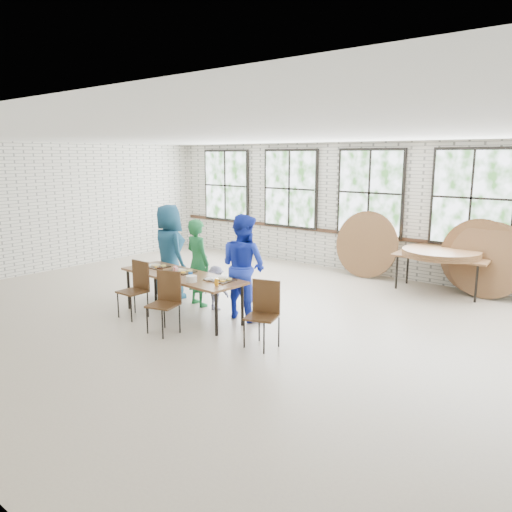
% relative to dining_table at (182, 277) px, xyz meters
% --- Properties ---
extents(room, '(12.00, 12.00, 12.00)m').
position_rel_dining_table_xyz_m(room, '(0.95, 4.84, 1.14)').
color(room, '#B6A891').
rests_on(room, ground).
extents(dining_table, '(2.44, 0.92, 0.74)m').
position_rel_dining_table_xyz_m(dining_table, '(0.00, 0.00, 0.00)').
color(dining_table, brown).
rests_on(dining_table, ground).
extents(chair_near_left, '(0.42, 0.41, 0.95)m').
position_rel_dining_table_xyz_m(chair_near_left, '(-0.62, -0.47, -0.13)').
color(chair_near_left, '#482E18').
rests_on(chair_near_left, ground).
extents(chair_near_right, '(0.52, 0.51, 0.95)m').
position_rel_dining_table_xyz_m(chair_near_right, '(0.35, -0.65, -0.13)').
color(chair_near_right, '#482E18').
rests_on(chair_near_right, ground).
extents(chair_spare, '(0.53, 0.52, 0.95)m').
position_rel_dining_table_xyz_m(chair_spare, '(1.87, -0.14, -0.13)').
color(chair_spare, '#482E18').
rests_on(chair_spare, ground).
extents(adult_teal, '(1.00, 0.78, 1.80)m').
position_rel_dining_table_xyz_m(adult_teal, '(-1.06, 0.65, 0.21)').
color(adult_teal, navy).
rests_on(adult_teal, ground).
extents(adult_green, '(0.64, 0.49, 1.59)m').
position_rel_dining_table_xyz_m(adult_green, '(-0.29, 0.65, 0.10)').
color(adult_green, '#1C6C36').
rests_on(adult_green, ground).
extents(toddler, '(0.54, 0.35, 0.79)m').
position_rel_dining_table_xyz_m(toddler, '(0.16, 0.65, -0.29)').
color(toddler, '#161440').
rests_on(toddler, ground).
extents(adult_blue, '(0.90, 0.72, 1.76)m').
position_rel_dining_table_xyz_m(adult_blue, '(0.80, 0.65, 0.19)').
color(adult_blue, '#1B33C1').
rests_on(adult_blue, ground).
extents(storage_table, '(1.86, 0.90, 0.74)m').
position_rel_dining_table_xyz_m(storage_table, '(2.81, 4.31, -0.00)').
color(storage_table, brown).
rests_on(storage_table, ground).
extents(tabletop_clutter, '(2.01, 0.62, 0.11)m').
position_rel_dining_table_xyz_m(tabletop_clutter, '(0.13, -0.03, 0.08)').
color(tabletop_clutter, black).
rests_on(tabletop_clutter, dining_table).
extents(round_tops_stacked, '(1.50, 1.50, 0.13)m').
position_rel_dining_table_xyz_m(round_tops_stacked, '(2.81, 4.31, 0.12)').
color(round_tops_stacked, brown).
rests_on(round_tops_stacked, storage_table).
extents(round_tops_leaning, '(4.08, 0.43, 1.50)m').
position_rel_dining_table_xyz_m(round_tops_leaning, '(2.70, 4.60, 0.05)').
color(round_tops_leaning, brown).
rests_on(round_tops_leaning, ground).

